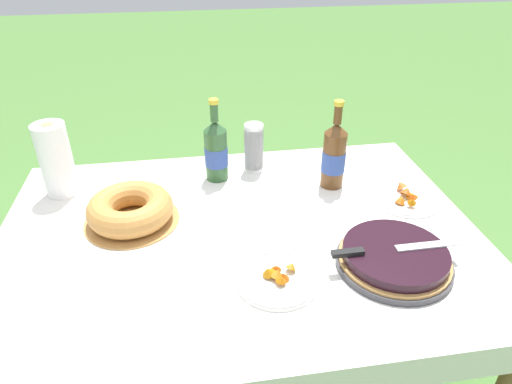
% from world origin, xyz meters
% --- Properties ---
extents(ground_plane, '(16.00, 16.00, 0.00)m').
position_xyz_m(ground_plane, '(0.00, 0.00, 0.00)').
color(ground_plane, '#4C7A38').
extents(garden_table, '(1.48, 1.06, 0.72)m').
position_xyz_m(garden_table, '(0.00, 0.00, 0.65)').
color(garden_table, brown).
rests_on(garden_table, ground_plane).
extents(tablecloth, '(1.49, 1.07, 0.10)m').
position_xyz_m(tablecloth, '(0.00, 0.00, 0.71)').
color(tablecloth, white).
rests_on(tablecloth, garden_table).
extents(berry_tart, '(0.32, 0.32, 0.06)m').
position_xyz_m(berry_tart, '(0.41, -0.23, 0.75)').
color(berry_tart, '#38383D').
rests_on(berry_tart, tablecloth).
extents(serving_knife, '(0.38, 0.03, 0.01)m').
position_xyz_m(serving_knife, '(0.38, -0.23, 0.79)').
color(serving_knife, silver).
rests_on(serving_knife, berry_tart).
extents(bundt_cake, '(0.30, 0.30, 0.09)m').
position_xyz_m(bundt_cake, '(-0.33, 0.11, 0.77)').
color(bundt_cake, '#B78447').
rests_on(bundt_cake, tablecloth).
extents(cup_stack, '(0.07, 0.07, 0.19)m').
position_xyz_m(cup_stack, '(0.11, 0.39, 0.82)').
color(cup_stack, white).
rests_on(cup_stack, tablecloth).
extents(cider_bottle_green, '(0.08, 0.08, 0.31)m').
position_xyz_m(cider_bottle_green, '(-0.04, 0.35, 0.84)').
color(cider_bottle_green, '#2D562D').
rests_on(cider_bottle_green, tablecloth).
extents(cider_bottle_amber, '(0.08, 0.08, 0.32)m').
position_xyz_m(cider_bottle_amber, '(0.37, 0.23, 0.84)').
color(cider_bottle_amber, brown).
rests_on(cider_bottle_amber, tablecloth).
extents(snack_plate_near, '(0.22, 0.22, 0.06)m').
position_xyz_m(snack_plate_near, '(0.59, 0.09, 0.74)').
color(snack_plate_near, white).
rests_on(snack_plate_near, tablecloth).
extents(snack_plate_left, '(0.23, 0.23, 0.05)m').
position_xyz_m(snack_plate_left, '(0.07, -0.24, 0.73)').
color(snack_plate_left, white).
rests_on(snack_plate_left, tablecloth).
extents(paper_towel_roll, '(0.11, 0.11, 0.26)m').
position_xyz_m(paper_towel_roll, '(-0.59, 0.33, 0.85)').
color(paper_towel_roll, white).
rests_on(paper_towel_roll, tablecloth).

